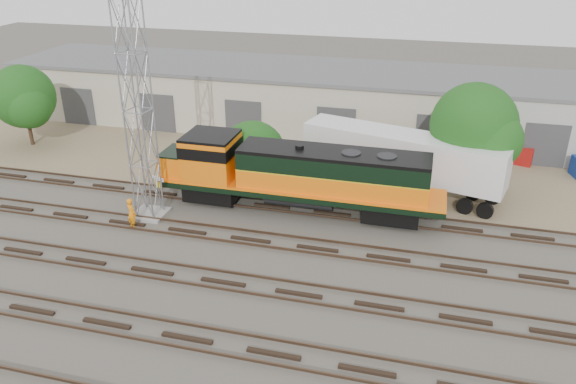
% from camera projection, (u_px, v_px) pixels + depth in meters
% --- Properties ---
extents(ground, '(140.00, 140.00, 0.00)m').
position_uv_depth(ground, '(242.00, 254.00, 31.49)').
color(ground, '#47423A').
rests_on(ground, ground).
extents(dirt_strip, '(80.00, 16.00, 0.02)m').
position_uv_depth(dirt_strip, '(304.00, 158.00, 44.60)').
color(dirt_strip, '#726047').
rests_on(dirt_strip, ground).
extents(tracks, '(80.00, 20.40, 0.28)m').
position_uv_depth(tracks, '(223.00, 282.00, 28.83)').
color(tracks, black).
rests_on(tracks, ground).
extents(warehouse, '(58.40, 10.40, 5.30)m').
position_uv_depth(warehouse, '(325.00, 99.00, 50.44)').
color(warehouse, '#B9AE9A').
rests_on(warehouse, ground).
extents(locomotive, '(18.26, 3.20, 4.39)m').
position_uv_depth(locomotive, '(294.00, 174.00, 35.32)').
color(locomotive, black).
rests_on(locomotive, tracks).
extents(signal_tower, '(2.01, 2.01, 13.63)m').
position_uv_depth(signal_tower, '(139.00, 115.00, 32.86)').
color(signal_tower, gray).
rests_on(signal_tower, ground).
extents(sign_post, '(0.93, 0.40, 2.39)m').
position_uv_depth(sign_post, '(159.00, 187.00, 35.64)').
color(sign_post, gray).
rests_on(sign_post, ground).
extents(worker, '(0.85, 0.74, 1.95)m').
position_uv_depth(worker, '(131.00, 213.00, 33.83)').
color(worker, orange).
rests_on(worker, ground).
extents(semi_trailer, '(13.95, 6.17, 4.22)m').
position_uv_depth(semi_trailer, '(407.00, 157.00, 37.66)').
color(semi_trailer, silver).
rests_on(semi_trailer, ground).
extents(dumpster_red, '(1.85, 1.79, 1.40)m').
position_uv_depth(dumpster_red, '(523.00, 155.00, 43.27)').
color(dumpster_red, maroon).
rests_on(dumpster_red, ground).
extents(tree_west, '(5.39, 5.13, 6.71)m').
position_uv_depth(tree_west, '(24.00, 99.00, 45.42)').
color(tree_west, '#382619').
rests_on(tree_west, ground).
extents(tree_mid, '(4.97, 4.74, 4.74)m').
position_uv_depth(tree_mid, '(255.00, 157.00, 39.47)').
color(tree_mid, '#382619').
rests_on(tree_mid, ground).
extents(tree_east, '(5.95, 5.66, 7.65)m').
position_uv_depth(tree_east, '(478.00, 129.00, 36.61)').
color(tree_east, '#382619').
rests_on(tree_east, ground).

